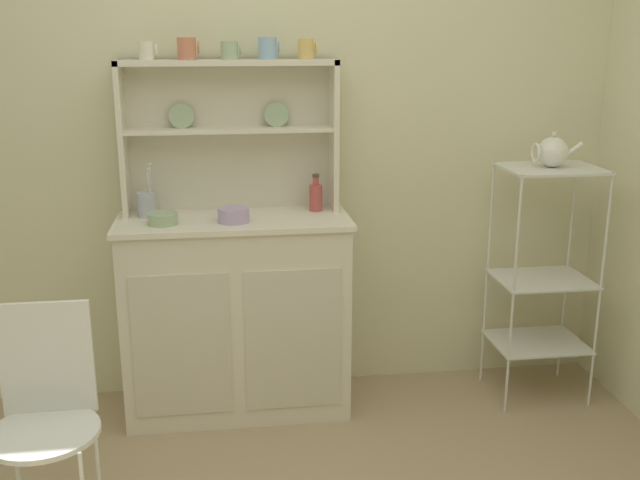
{
  "coord_description": "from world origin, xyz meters",
  "views": [
    {
      "loc": [
        -0.26,
        -1.82,
        1.7
      ],
      "look_at": [
        0.15,
        1.12,
        0.87
      ],
      "focal_mm": 41.72,
      "sensor_mm": 36.0,
      "label": 1
    }
  ],
  "objects_px": {
    "hutch_cabinet": "(236,313)",
    "wire_chair": "(45,406)",
    "jam_bottle": "(316,196)",
    "utensil_jar": "(146,204)",
    "cup_cream_0": "(147,51)",
    "bakers_rack": "(543,262)",
    "hutch_shelf_unit": "(230,124)",
    "porcelain_teapot": "(552,152)",
    "bowl_mixing_large": "(163,219)"
  },
  "relations": [
    {
      "from": "wire_chair",
      "to": "porcelain_teapot",
      "type": "bearing_deg",
      "value": 4.95
    },
    {
      "from": "hutch_shelf_unit",
      "to": "cup_cream_0",
      "type": "relative_size",
      "value": 12.16
    },
    {
      "from": "wire_chair",
      "to": "porcelain_teapot",
      "type": "height_order",
      "value": "porcelain_teapot"
    },
    {
      "from": "hutch_cabinet",
      "to": "utensil_jar",
      "type": "distance_m",
      "value": 0.63
    },
    {
      "from": "utensil_jar",
      "to": "hutch_shelf_unit",
      "type": "bearing_deg",
      "value": 12.8
    },
    {
      "from": "bowl_mixing_large",
      "to": "porcelain_teapot",
      "type": "bearing_deg",
      "value": 0.49
    },
    {
      "from": "hutch_cabinet",
      "to": "wire_chair",
      "type": "bearing_deg",
      "value": -126.37
    },
    {
      "from": "hutch_cabinet",
      "to": "bakers_rack",
      "type": "distance_m",
      "value": 1.44
    },
    {
      "from": "bakers_rack",
      "to": "jam_bottle",
      "type": "relative_size",
      "value": 6.62
    },
    {
      "from": "jam_bottle",
      "to": "wire_chair",
      "type": "bearing_deg",
      "value": -136.68
    },
    {
      "from": "hutch_cabinet",
      "to": "hutch_shelf_unit",
      "type": "distance_m",
      "value": 0.85
    },
    {
      "from": "hutch_shelf_unit",
      "to": "porcelain_teapot",
      "type": "xyz_separation_m",
      "value": [
        1.43,
        -0.22,
        -0.12
      ]
    },
    {
      "from": "hutch_cabinet",
      "to": "wire_chair",
      "type": "relative_size",
      "value": 1.2
    },
    {
      "from": "hutch_shelf_unit",
      "to": "utensil_jar",
      "type": "bearing_deg",
      "value": -167.2
    },
    {
      "from": "wire_chair",
      "to": "utensil_jar",
      "type": "height_order",
      "value": "utensil_jar"
    },
    {
      "from": "hutch_cabinet",
      "to": "utensil_jar",
      "type": "height_order",
      "value": "utensil_jar"
    },
    {
      "from": "bowl_mixing_large",
      "to": "wire_chair",
      "type": "bearing_deg",
      "value": -113.52
    },
    {
      "from": "cup_cream_0",
      "to": "bakers_rack",
      "type": "bearing_deg",
      "value": -5.85
    },
    {
      "from": "bakers_rack",
      "to": "jam_bottle",
      "type": "height_order",
      "value": "bakers_rack"
    },
    {
      "from": "hutch_cabinet",
      "to": "jam_bottle",
      "type": "height_order",
      "value": "jam_bottle"
    },
    {
      "from": "hutch_shelf_unit",
      "to": "jam_bottle",
      "type": "height_order",
      "value": "hutch_shelf_unit"
    },
    {
      "from": "porcelain_teapot",
      "to": "hutch_cabinet",
      "type": "bearing_deg",
      "value": 177.65
    },
    {
      "from": "jam_bottle",
      "to": "hutch_shelf_unit",
      "type": "bearing_deg",
      "value": 168.48
    },
    {
      "from": "jam_bottle",
      "to": "utensil_jar",
      "type": "xyz_separation_m",
      "value": [
        -0.75,
        -0.01,
        -0.01
      ]
    },
    {
      "from": "hutch_cabinet",
      "to": "hutch_shelf_unit",
      "type": "height_order",
      "value": "hutch_shelf_unit"
    },
    {
      "from": "jam_bottle",
      "to": "utensil_jar",
      "type": "height_order",
      "value": "utensil_jar"
    },
    {
      "from": "hutch_shelf_unit",
      "to": "utensil_jar",
      "type": "xyz_separation_m",
      "value": [
        -0.38,
        -0.09,
        -0.33
      ]
    },
    {
      "from": "hutch_shelf_unit",
      "to": "bakers_rack",
      "type": "bearing_deg",
      "value": -8.83
    },
    {
      "from": "bakers_rack",
      "to": "porcelain_teapot",
      "type": "height_order",
      "value": "porcelain_teapot"
    },
    {
      "from": "bakers_rack",
      "to": "wire_chair",
      "type": "bearing_deg",
      "value": -158.38
    },
    {
      "from": "bowl_mixing_large",
      "to": "utensil_jar",
      "type": "distance_m",
      "value": 0.17
    },
    {
      "from": "bakers_rack",
      "to": "porcelain_teapot",
      "type": "xyz_separation_m",
      "value": [
        -0.0,
        0.0,
        0.52
      ]
    },
    {
      "from": "hutch_shelf_unit",
      "to": "wire_chair",
      "type": "xyz_separation_m",
      "value": [
        -0.65,
        -1.04,
        -0.79
      ]
    },
    {
      "from": "hutch_shelf_unit",
      "to": "jam_bottle",
      "type": "relative_size",
      "value": 5.66
    },
    {
      "from": "hutch_cabinet",
      "to": "utensil_jar",
      "type": "xyz_separation_m",
      "value": [
        -0.38,
        0.08,
        0.5
      ]
    },
    {
      "from": "jam_bottle",
      "to": "hutch_cabinet",
      "type": "bearing_deg",
      "value": -167.1
    },
    {
      "from": "bakers_rack",
      "to": "wire_chair",
      "type": "xyz_separation_m",
      "value": [
        -2.08,
        -0.82,
        -0.15
      ]
    },
    {
      "from": "bowl_mixing_large",
      "to": "jam_bottle",
      "type": "distance_m",
      "value": 0.69
    },
    {
      "from": "bakers_rack",
      "to": "bowl_mixing_large",
      "type": "bearing_deg",
      "value": -179.51
    },
    {
      "from": "hutch_shelf_unit",
      "to": "cup_cream_0",
      "type": "xyz_separation_m",
      "value": [
        -0.34,
        -0.04,
        0.32
      ]
    },
    {
      "from": "bowl_mixing_large",
      "to": "hutch_shelf_unit",
      "type": "bearing_deg",
      "value": 38.47
    },
    {
      "from": "bakers_rack",
      "to": "wire_chair",
      "type": "height_order",
      "value": "bakers_rack"
    },
    {
      "from": "wire_chair",
      "to": "porcelain_teapot",
      "type": "distance_m",
      "value": 2.33
    },
    {
      "from": "hutch_cabinet",
      "to": "bakers_rack",
      "type": "bearing_deg",
      "value": -2.35
    },
    {
      "from": "cup_cream_0",
      "to": "utensil_jar",
      "type": "height_order",
      "value": "cup_cream_0"
    },
    {
      "from": "wire_chair",
      "to": "cup_cream_0",
      "type": "relative_size",
      "value": 10.86
    },
    {
      "from": "bowl_mixing_large",
      "to": "hutch_cabinet",
      "type": "bearing_deg",
      "value": 13.84
    },
    {
      "from": "wire_chair",
      "to": "utensil_jar",
      "type": "distance_m",
      "value": 1.1
    },
    {
      "from": "jam_bottle",
      "to": "utensil_jar",
      "type": "relative_size",
      "value": 0.71
    },
    {
      "from": "hutch_cabinet",
      "to": "jam_bottle",
      "type": "xyz_separation_m",
      "value": [
        0.38,
        0.09,
        0.51
      ]
    }
  ]
}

